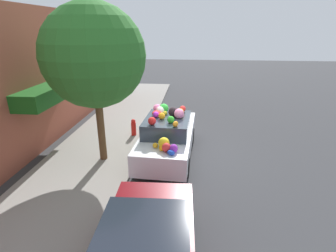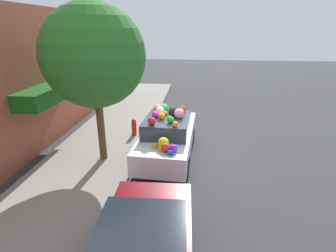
% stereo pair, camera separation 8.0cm
% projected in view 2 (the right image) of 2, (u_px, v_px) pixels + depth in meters
% --- Properties ---
extents(ground_plane, '(60.00, 60.00, 0.00)m').
position_uv_depth(ground_plane, '(170.00, 156.00, 9.52)').
color(ground_plane, '#38383A').
extents(sidewalk_curb, '(24.00, 3.20, 0.14)m').
position_uv_depth(sidewalk_curb, '(98.00, 151.00, 9.76)').
color(sidewalk_curb, gray).
rests_on(sidewalk_curb, ground).
extents(building_facade, '(18.00, 1.20, 5.10)m').
position_uv_depth(building_facade, '(30.00, 84.00, 9.13)').
color(building_facade, '#9E4C38').
rests_on(building_facade, ground).
extents(street_tree, '(3.13, 3.13, 4.99)m').
position_uv_depth(street_tree, '(94.00, 56.00, 7.84)').
color(street_tree, brown).
rests_on(street_tree, sidewalk_curb).
extents(fire_hydrant, '(0.20, 0.20, 0.70)m').
position_uv_depth(fire_hydrant, '(134.00, 127.00, 10.89)').
color(fire_hydrant, red).
rests_on(fire_hydrant, sidewalk_curb).
extents(art_car, '(4.33, 1.88, 1.85)m').
position_uv_depth(art_car, '(168.00, 136.00, 9.20)').
color(art_car, silver).
rests_on(art_car, ground).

